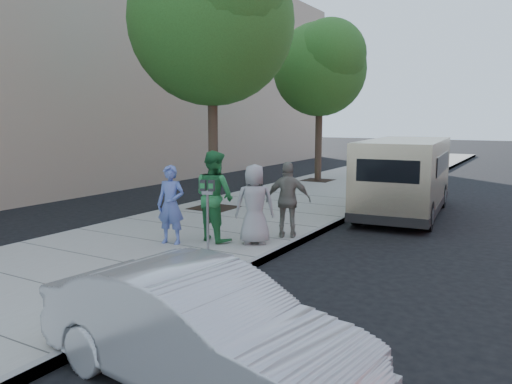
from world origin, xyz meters
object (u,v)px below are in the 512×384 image
at_px(tree_far, 321,65).
at_px(person_officer, 171,205).
at_px(person_striped_polo, 288,200).
at_px(tree_near, 213,15).
at_px(person_gray_shirt, 255,204).
at_px(van, 405,175).
at_px(person_green_shirt, 214,196).
at_px(parking_meter, 207,199).
at_px(sedan, 200,329).

relative_size(tree_far, person_officer, 3.98).
relative_size(tree_far, person_striped_polo, 3.92).
bearing_deg(tree_near, person_gray_shirt, -44.19).
bearing_deg(person_officer, van, 49.62).
height_order(person_green_shirt, person_striped_polo, person_green_shirt).
height_order(van, person_officer, van).
height_order(tree_near, parking_meter, tree_near).
height_order(person_green_shirt, person_gray_shirt, person_green_shirt).
bearing_deg(person_green_shirt, tree_near, -39.71).
height_order(sedan, person_green_shirt, person_green_shirt).
bearing_deg(tree_near, parking_meter, -56.85).
bearing_deg(person_striped_polo, van, -128.39).
bearing_deg(person_striped_polo, tree_near, -54.73).
bearing_deg(sedan, person_green_shirt, 39.89).
bearing_deg(person_green_shirt, sedan, 138.94).
bearing_deg(person_officer, person_gray_shirt, 15.60).
bearing_deg(person_green_shirt, van, -98.62).
height_order(parking_meter, sedan, parking_meter).
distance_m(tree_far, sedan, 16.93).
xyz_separation_m(tree_far, parking_meter, (2.54, -11.48, -3.73)).
distance_m(person_gray_shirt, person_striped_polo, 0.92).
bearing_deg(sedan, person_striped_polo, 24.55).
height_order(tree_far, parking_meter, tree_far).
bearing_deg(parking_meter, tree_far, 81.38).
xyz_separation_m(person_green_shirt, person_striped_polo, (1.23, 1.02, -0.13)).
bearing_deg(parking_meter, person_officer, 158.28).
distance_m(tree_far, van, 7.90).
bearing_deg(tree_far, tree_near, -90.00).
height_order(tree_near, van, tree_near).
xyz_separation_m(tree_near, person_officer, (1.60, -3.87, -4.58)).
distance_m(tree_near, person_gray_shirt, 6.29).
height_order(tree_far, person_gray_shirt, tree_far).
distance_m(sedan, person_green_shirt, 5.66).
xyz_separation_m(van, person_green_shirt, (-2.57, -5.75, -0.03)).
xyz_separation_m(sedan, person_officer, (-3.73, 4.03, 0.35)).
relative_size(tree_near, van, 1.27).
xyz_separation_m(tree_near, person_striped_polo, (3.45, -2.17, -4.57)).
xyz_separation_m(person_officer, person_gray_shirt, (1.50, 0.85, 0.01)).
bearing_deg(person_striped_polo, person_green_shirt, 17.06).
xyz_separation_m(sedan, person_striped_polo, (-1.88, 5.73, 0.36)).
bearing_deg(tree_near, sedan, -55.99).
relative_size(tree_near, person_officer, 4.61).
distance_m(tree_far, parking_meter, 12.34).
relative_size(person_green_shirt, person_gray_shirt, 1.15).
height_order(person_officer, person_green_shirt, person_green_shirt).
bearing_deg(tree_far, van, -46.46).
xyz_separation_m(tree_near, person_green_shirt, (2.22, -3.19, -4.44)).
height_order(tree_near, person_green_shirt, tree_near).
relative_size(tree_far, person_gray_shirt, 3.91).
bearing_deg(sedan, tree_far, 25.40).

